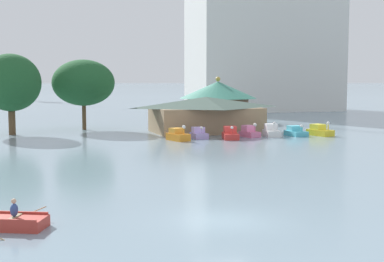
# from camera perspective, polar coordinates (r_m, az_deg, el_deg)

# --- Properties ---
(ground_plane) EXTENTS (2000.00, 2000.00, 0.00)m
(ground_plane) POSITION_cam_1_polar(r_m,az_deg,el_deg) (24.38, 3.63, -9.64)
(ground_plane) COLOR gray
(rowboat_with_rower) EXTENTS (3.43, 3.82, 1.54)m
(rowboat_with_rower) POSITION_cam_1_polar(r_m,az_deg,el_deg) (24.37, -19.10, -9.27)
(rowboat_with_rower) COLOR #B7382D
(rowboat_with_rower) RESTS_ON ground
(pedal_boat_orange) EXTENTS (2.17, 2.99, 1.70)m
(pedal_boat_orange) POSITION_cam_1_polar(r_m,az_deg,el_deg) (55.72, -1.54, -0.49)
(pedal_boat_orange) COLOR orange
(pedal_boat_orange) RESTS_ON ground
(pedal_boat_lavender) EXTENTS (1.50, 2.29, 1.37)m
(pedal_boat_lavender) POSITION_cam_1_polar(r_m,az_deg,el_deg) (57.83, 0.74, -0.31)
(pedal_boat_lavender) COLOR #B299D8
(pedal_boat_lavender) RESTS_ON ground
(pedal_boat_red) EXTENTS (2.23, 3.25, 1.51)m
(pedal_boat_red) POSITION_cam_1_polar(r_m,az_deg,el_deg) (57.31, 4.15, -0.33)
(pedal_boat_red) COLOR red
(pedal_boat_red) RESTS_ON ground
(pedal_boat_pink) EXTENTS (1.97, 2.57, 1.61)m
(pedal_boat_pink) POSITION_cam_1_polar(r_m,az_deg,el_deg) (59.65, 6.22, -0.13)
(pedal_boat_pink) COLOR pink
(pedal_boat_pink) RESTS_ON ground
(pedal_boat_white) EXTENTS (1.99, 2.99, 1.76)m
(pedal_boat_white) POSITION_cam_1_polar(r_m,az_deg,el_deg) (60.37, 8.57, -0.05)
(pedal_boat_white) COLOR white
(pedal_boat_white) RESTS_ON ground
(pedal_boat_cyan) EXTENTS (1.79, 2.82, 1.36)m
(pedal_boat_cyan) POSITION_cam_1_polar(r_m,az_deg,el_deg) (61.58, 11.13, -0.09)
(pedal_boat_cyan) COLOR #4CB7CC
(pedal_boat_cyan) RESTS_ON ground
(pedal_boat_yellow) EXTENTS (2.32, 3.28, 1.69)m
(pedal_boat_yellow) POSITION_cam_1_polar(r_m,az_deg,el_deg) (62.47, 13.62, 0.00)
(pedal_boat_yellow) COLOR yellow
(pedal_boat_yellow) RESTS_ON ground
(boathouse) EXTENTS (13.68, 9.08, 4.32)m
(boathouse) POSITION_cam_1_polar(r_m,az_deg,el_deg) (64.65, 1.51, 1.89)
(boathouse) COLOR #9E7F5B
(boathouse) RESTS_ON ground
(green_roof_pavilion) EXTENTS (11.51, 11.51, 6.86)m
(green_roof_pavilion) POSITION_cam_1_polar(r_m,az_deg,el_deg) (79.02, 2.81, 3.40)
(green_roof_pavilion) COLOR brown
(green_roof_pavilion) RESTS_ON ground
(shoreline_tree_tall_left) EXTENTS (6.92, 6.92, 9.41)m
(shoreline_tree_tall_left) POSITION_cam_1_polar(r_m,az_deg,el_deg) (64.79, -18.99, 4.95)
(shoreline_tree_tall_left) COLOR brown
(shoreline_tree_tall_left) RESTS_ON ground
(shoreline_tree_mid) EXTENTS (7.93, 7.93, 8.97)m
(shoreline_tree_mid) POSITION_cam_1_polar(r_m,az_deg,el_deg) (69.02, -11.64, 5.13)
(shoreline_tree_mid) COLOR brown
(shoreline_tree_mid) RESTS_ON ground
(background_building_block) EXTENTS (31.15, 14.53, 27.32)m
(background_building_block) POSITION_cam_1_polar(r_m,az_deg,el_deg) (111.75, 7.86, 9.24)
(background_building_block) COLOR silver
(background_building_block) RESTS_ON ground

